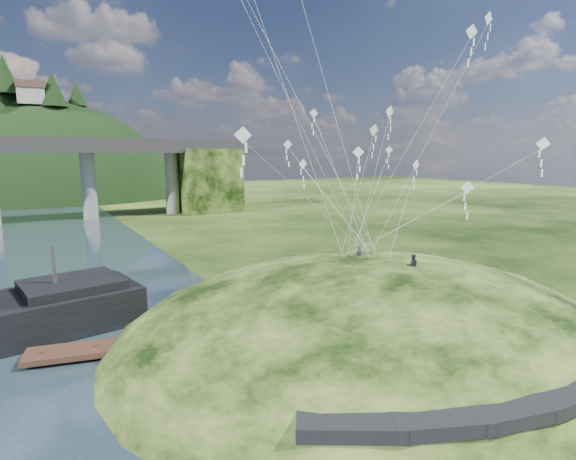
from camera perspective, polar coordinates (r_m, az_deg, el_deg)
ground at (r=26.24m, az=-0.92°, el=-18.03°), size 320.00×320.00×0.00m
grass_hill at (r=32.55m, az=10.05°, el=-15.35°), size 36.00×32.00×13.00m
footpath at (r=23.87m, az=28.69°, el=-16.69°), size 22.29×5.84×0.83m
wooden_dock at (r=30.43m, az=-17.50°, el=-13.53°), size 13.95×5.24×0.99m
kite_flyers at (r=31.12m, az=13.59°, el=-2.67°), size 2.00×4.64×1.55m
kite_swarm at (r=31.37m, az=9.22°, el=17.41°), size 19.63×16.78×18.67m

